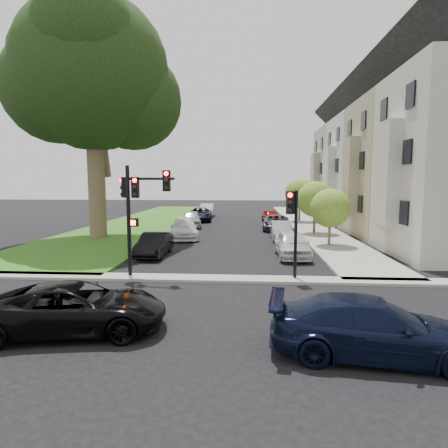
# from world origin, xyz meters

# --- Properties ---
(ground) EXTENTS (140.00, 140.00, 0.00)m
(ground) POSITION_xyz_m (0.00, 0.00, 0.00)
(ground) COLOR black
(ground) RESTS_ON ground
(grass_strip) EXTENTS (8.00, 44.00, 0.12)m
(grass_strip) POSITION_xyz_m (-9.00, 24.00, 0.06)
(grass_strip) COLOR #285D19
(grass_strip) RESTS_ON ground
(sidewalk_right) EXTENTS (3.50, 44.00, 0.12)m
(sidewalk_right) POSITION_xyz_m (6.75, 24.00, 0.06)
(sidewalk_right) COLOR #A5A193
(sidewalk_right) RESTS_ON ground
(sidewalk_cross) EXTENTS (60.00, 1.00, 0.12)m
(sidewalk_cross) POSITION_xyz_m (0.00, 2.00, 0.06)
(sidewalk_cross) COLOR #A5A193
(sidewalk_cross) RESTS_ON ground
(house_b) EXTENTS (7.70, 7.55, 15.97)m
(house_b) POSITION_xyz_m (12.45, 15.50, 6.93)
(house_b) COLOR tan
(house_b) RESTS_ON ground
(house_c) EXTENTS (7.70, 7.55, 15.97)m
(house_c) POSITION_xyz_m (12.45, 23.00, 6.93)
(house_c) COLOR silver
(house_c) RESTS_ON ground
(house_d) EXTENTS (7.70, 7.55, 15.97)m
(house_d) POSITION_xyz_m (12.45, 30.50, 6.93)
(house_d) COLOR gray
(house_d) RESTS_ON ground
(eucalyptus) EXTENTS (11.70, 10.62, 16.57)m
(eucalyptus) POSITION_xyz_m (-9.53, 12.63, 11.32)
(eucalyptus) COLOR brown
(eucalyptus) RESTS_ON ground
(small_tree_a) EXTENTS (2.44, 2.44, 3.65)m
(small_tree_a) POSITION_xyz_m (6.20, 10.39, 2.43)
(small_tree_a) COLOR brown
(small_tree_a) RESTS_ON ground
(small_tree_b) EXTENTS (2.73, 2.73, 4.10)m
(small_tree_b) POSITION_xyz_m (6.20, 15.86, 2.73)
(small_tree_b) COLOR brown
(small_tree_b) RESTS_ON ground
(small_tree_c) EXTENTS (2.93, 2.93, 4.39)m
(small_tree_c) POSITION_xyz_m (6.20, 24.54, 2.92)
(small_tree_c) COLOR brown
(small_tree_c) RESTS_ON ground
(traffic_signal_main) EXTENTS (2.31, 0.60, 4.71)m
(traffic_signal_main) POSITION_xyz_m (-3.43, 2.23, 3.25)
(traffic_signal_main) COLOR black
(traffic_signal_main) RESTS_ON ground
(traffic_signal_secondary) EXTENTS (0.49, 0.39, 3.69)m
(traffic_signal_secondary) POSITION_xyz_m (2.99, 2.19, 2.57)
(traffic_signal_secondary) COLOR black
(traffic_signal_secondary) RESTS_ON ground
(car_cross_near) EXTENTS (5.09, 2.99, 1.33)m
(car_cross_near) POSITION_xyz_m (-3.41, -3.57, 0.66)
(car_cross_near) COLOR black
(car_cross_near) RESTS_ON ground
(car_cross_far) EXTENTS (4.94, 2.47, 1.38)m
(car_cross_far) POSITION_xyz_m (4.10, -4.50, 0.69)
(car_cross_far) COLOR black
(car_cross_far) RESTS_ON ground
(car_parked_0) EXTENTS (1.80, 4.20, 1.42)m
(car_parked_0) POSITION_xyz_m (3.53, 7.03, 0.71)
(car_parked_0) COLOR silver
(car_parked_0) RESTS_ON ground
(car_parked_1) EXTENTS (1.37, 3.86, 1.27)m
(car_parked_1) POSITION_xyz_m (3.46, 13.25, 0.63)
(car_parked_1) COLOR #999BA0
(car_parked_1) RESTS_ON ground
(car_parked_2) EXTENTS (2.50, 4.79, 1.29)m
(car_parked_2) POSITION_xyz_m (3.49, 18.55, 0.64)
(car_parked_2) COLOR #3F4247
(car_parked_2) RESTS_ON ground
(car_parked_3) EXTENTS (2.04, 3.96, 1.29)m
(car_parked_3) POSITION_xyz_m (3.42, 24.51, 0.65)
(car_parked_3) COLOR maroon
(car_parked_3) RESTS_ON ground
(car_parked_5) EXTENTS (1.35, 3.87, 1.28)m
(car_parked_5) POSITION_xyz_m (-3.94, 6.86, 0.64)
(car_parked_5) COLOR black
(car_parked_5) RESTS_ON ground
(car_parked_6) EXTENTS (2.80, 5.06, 1.39)m
(car_parked_6) POSITION_xyz_m (-3.45, 13.32, 0.69)
(car_parked_6) COLOR silver
(car_parked_6) RESTS_ON ground
(car_parked_7) EXTENTS (2.41, 4.57, 1.48)m
(car_parked_7) POSITION_xyz_m (-3.97, 19.92, 0.74)
(car_parked_7) COLOR #999BA0
(car_parked_7) RESTS_ON ground
(car_parked_8) EXTENTS (2.70, 5.16, 1.39)m
(car_parked_8) POSITION_xyz_m (-3.84, 25.24, 0.69)
(car_parked_8) COLOR black
(car_parked_8) RESTS_ON ground
(car_parked_9) EXTENTS (1.71, 4.51, 1.47)m
(car_parked_9) POSITION_xyz_m (-3.74, 30.74, 0.73)
(car_parked_9) COLOR silver
(car_parked_9) RESTS_ON ground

